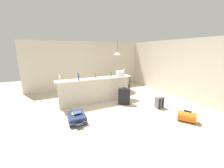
% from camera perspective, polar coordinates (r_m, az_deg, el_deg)
% --- Properties ---
extents(ground_plane, '(13.00, 13.00, 0.05)m').
position_cam_1_polar(ground_plane, '(5.39, 0.59, -8.83)').
color(ground_plane, beige).
extents(wall_back, '(6.60, 0.10, 2.50)m').
position_cam_1_polar(wall_back, '(7.87, -9.36, 7.78)').
color(wall_back, beige).
rests_on(wall_back, ground_plane).
extents(wall_right, '(0.10, 6.00, 2.50)m').
position_cam_1_polar(wall_right, '(7.13, 22.16, 6.36)').
color(wall_right, beige).
rests_on(wall_right, ground_plane).
extents(partition_half_wall, '(2.80, 0.20, 0.95)m').
position_cam_1_polar(partition_half_wall, '(5.48, -6.59, -2.96)').
color(partition_half_wall, beige).
rests_on(partition_half_wall, ground_plane).
extents(bar_countertop, '(2.96, 0.40, 0.05)m').
position_cam_1_polar(bar_countertop, '(5.35, -6.73, 2.20)').
color(bar_countertop, white).
rests_on(bar_countertop, partition_half_wall).
extents(bottle_white, '(0.07, 0.07, 0.21)m').
position_cam_1_polar(bottle_white, '(5.13, -20.77, 2.38)').
color(bottle_white, silver).
rests_on(bottle_white, bar_countertop).
extents(bottle_blue, '(0.06, 0.06, 0.26)m').
position_cam_1_polar(bottle_blue, '(5.06, -13.57, 3.02)').
color(bottle_blue, '#284C89').
rests_on(bottle_blue, bar_countertop).
extents(bottle_amber, '(0.07, 0.07, 0.22)m').
position_cam_1_polar(bottle_amber, '(5.39, -6.81, 3.73)').
color(bottle_amber, '#9E661E').
rests_on(bottle_amber, bar_countertop).
extents(bottle_green, '(0.06, 0.06, 0.20)m').
position_cam_1_polar(bottle_green, '(5.60, -0.43, 4.12)').
color(bottle_green, '#2D6B38').
rests_on(bottle_green, bar_countertop).
extents(bottle_clear, '(0.07, 0.07, 0.28)m').
position_cam_1_polar(bottle_clear, '(5.81, 5.01, 4.82)').
color(bottle_clear, silver).
rests_on(bottle_clear, bar_countertop).
extents(grocery_bag, '(0.26, 0.18, 0.22)m').
position_cam_1_polar(grocery_bag, '(5.71, 3.23, 4.37)').
color(grocery_bag, silver).
rests_on(grocery_bag, bar_countertop).
extents(dining_table, '(1.10, 0.80, 0.74)m').
position_cam_1_polar(dining_table, '(7.07, 2.51, 2.33)').
color(dining_table, '#4C331E').
rests_on(dining_table, ground_plane).
extents(dining_chair_near_partition, '(0.41, 0.41, 0.93)m').
position_cam_1_polar(dining_chair_near_partition, '(6.66, 4.60, 0.45)').
color(dining_chair_near_partition, black).
rests_on(dining_chair_near_partition, ground_plane).
extents(pendant_lamp, '(0.34, 0.34, 0.72)m').
position_cam_1_polar(pendant_lamp, '(6.99, 2.16, 12.53)').
color(pendant_lamp, black).
extents(suitcase_flat_navy, '(0.52, 0.84, 0.22)m').
position_cam_1_polar(suitcase_flat_navy, '(4.33, -14.41, -13.26)').
color(suitcase_flat_navy, '#1E284C').
rests_on(suitcase_flat_navy, ground_plane).
extents(suitcase_upright_black, '(0.50, 0.45, 0.67)m').
position_cam_1_polar(suitcase_upright_black, '(5.37, 5.06, -4.91)').
color(suitcase_upright_black, black).
rests_on(suitcase_upright_black, ground_plane).
extents(duffel_bag_orange, '(0.52, 0.57, 0.34)m').
position_cam_1_polar(duffel_bag_orange, '(4.71, 28.43, -11.70)').
color(duffel_bag_orange, orange).
rests_on(duffel_bag_orange, ground_plane).
extents(backpack_grey, '(0.29, 0.26, 0.42)m').
position_cam_1_polar(backpack_grey, '(5.33, 18.87, -7.21)').
color(backpack_grey, slate).
rests_on(backpack_grey, ground_plane).
extents(book_stack, '(0.28, 0.24, 0.06)m').
position_cam_1_polar(book_stack, '(4.27, -14.32, -11.47)').
color(book_stack, gold).
rests_on(book_stack, suitcase_flat_navy).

